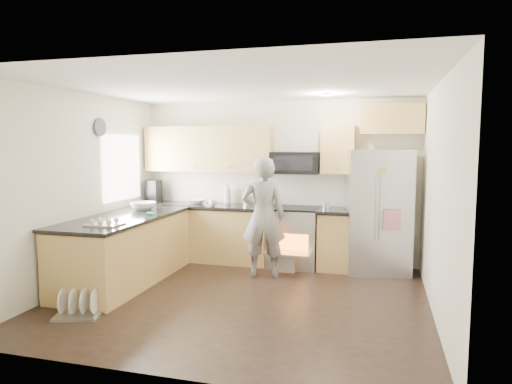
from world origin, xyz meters
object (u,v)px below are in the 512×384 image
(refrigerator, at_px, (378,211))
(person, at_px, (263,217))
(dish_rack, at_px, (79,309))
(stove_range, at_px, (294,223))

(refrigerator, distance_m, person, 1.72)
(dish_rack, bearing_deg, person, 52.17)
(stove_range, bearing_deg, refrigerator, 0.33)
(stove_range, xyz_separation_m, person, (-0.32, -0.66, 0.19))
(dish_rack, bearing_deg, refrigerator, 40.50)
(stove_range, distance_m, person, 0.75)
(refrigerator, relative_size, person, 1.06)
(stove_range, height_order, refrigerator, refrigerator)
(refrigerator, relative_size, dish_rack, 3.13)
(stove_range, relative_size, dish_rack, 3.06)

